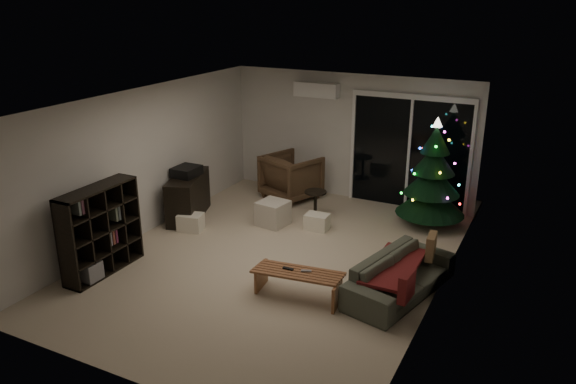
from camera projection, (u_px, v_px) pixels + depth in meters
name	position (u px, v px, depth m)	size (l,w,h in m)	color
room	(338.00, 176.00, 9.50)	(6.50, 7.51, 2.60)	beige
bookshelf	(92.00, 228.00, 8.28)	(0.34, 1.33, 1.33)	black
media_cabinet	(188.00, 197.00, 10.33)	(0.48, 1.29, 0.80)	black
stereo	(186.00, 171.00, 10.17)	(0.41, 0.48, 0.17)	black
armchair	(291.00, 177.00, 11.29)	(0.96, 0.99, 0.90)	brown
ottoman	(273.00, 213.00, 10.05)	(0.49, 0.49, 0.44)	beige
cardboard_box_a	(191.00, 222.00, 9.83)	(0.42, 0.32, 0.30)	beige
cardboard_box_b	(317.00, 222.00, 9.87)	(0.40, 0.30, 0.28)	beige
side_table	(315.00, 204.00, 10.37)	(0.41, 0.41, 0.51)	black
floor_lamp	(318.00, 145.00, 11.64)	(0.31, 0.31, 1.92)	black
sofa	(400.00, 276.00, 7.71)	(1.90, 0.74, 0.55)	#484B42
sofa_throw	(394.00, 266.00, 7.71)	(0.59, 1.37, 0.05)	maroon
cushion_a	(431.00, 246.00, 8.07)	(0.11, 0.36, 0.36)	#8D6C4E
cushion_b	(407.00, 286.00, 6.98)	(0.11, 0.36, 0.36)	maroon
coffee_table	(298.00, 284.00, 7.66)	(1.21, 0.42, 0.38)	#905E34
remote_a	(288.00, 269.00, 7.66)	(0.15, 0.05, 0.02)	black
remote_b	(306.00, 271.00, 7.59)	(0.14, 0.04, 0.02)	slate
christmas_tree	(433.00, 173.00, 9.79)	(1.22, 1.22, 1.96)	black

